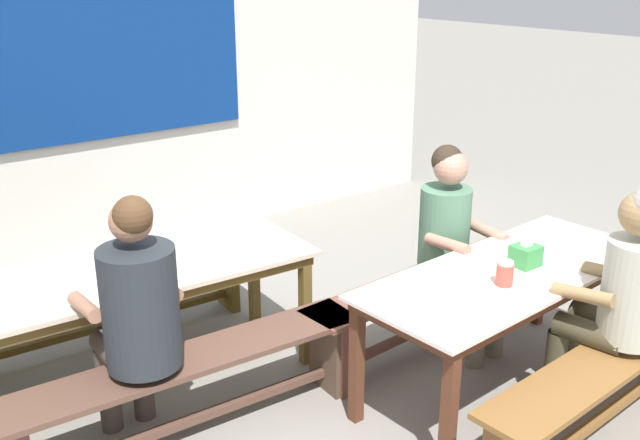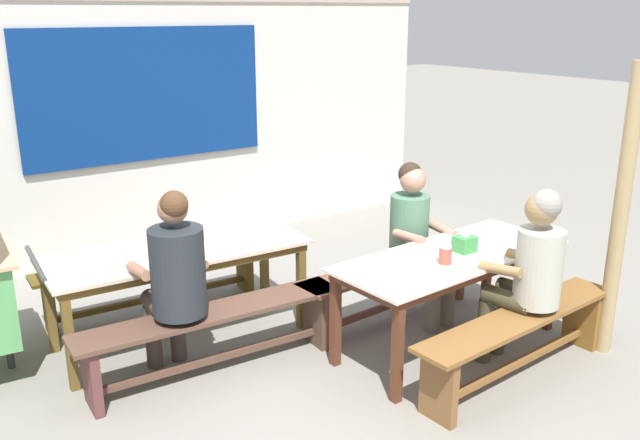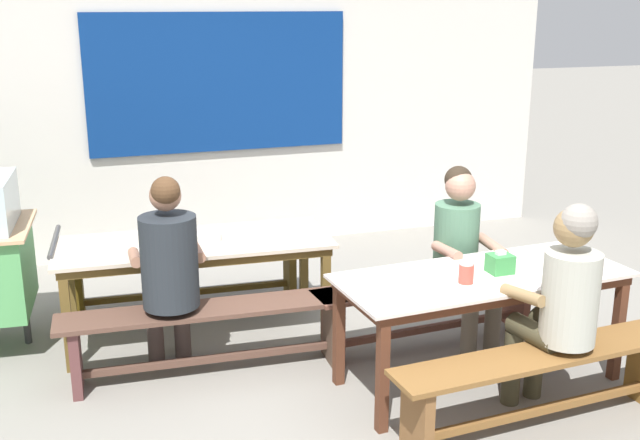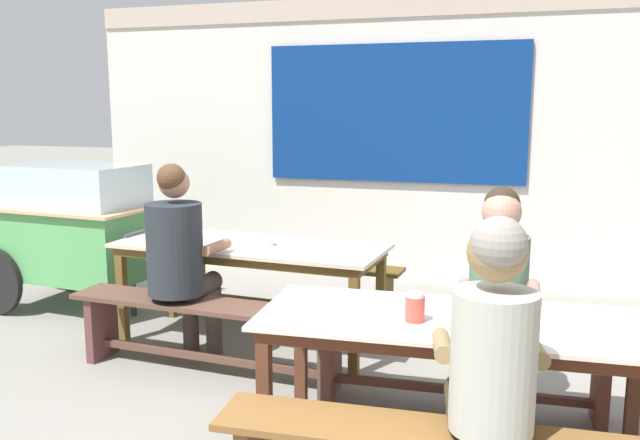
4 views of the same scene
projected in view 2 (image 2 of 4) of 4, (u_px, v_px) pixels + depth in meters
The scene contains 15 objects.
ground_plane at pixel (336, 358), 4.88m from camera, with size 40.00×40.00×0.00m, color gray.
backdrop_wall at pixel (159, 114), 6.80m from camera, with size 6.49×0.23×2.68m.
dining_table_far at pixel (178, 258), 4.99m from camera, with size 1.94×0.85×0.73m.
dining_table_near at pixel (451, 263), 4.88m from camera, with size 1.86×0.83×0.73m.
bench_far_back at pixel (153, 274), 5.58m from camera, with size 1.91×0.38×0.47m.
bench_far_front at pixel (213, 330), 4.59m from camera, with size 1.89×0.42×0.47m.
bench_near_back at pixel (391, 281), 5.44m from camera, with size 1.73×0.41×0.47m.
bench_near_front at pixel (519, 335), 4.52m from camera, with size 1.82×0.41×0.47m.
person_right_near_table at pixel (416, 232), 5.37m from camera, with size 0.43×0.59×1.27m.
person_near_front at pixel (530, 268), 4.53m from camera, with size 0.46×0.53×1.31m.
person_left_back_turned at pixel (175, 275), 4.40m from camera, with size 0.47×0.55×1.34m.
tissue_box at pixel (465, 244), 4.89m from camera, with size 0.14×0.13×0.14m.
condiment_jar at pixel (445, 255), 4.66m from camera, with size 0.09×0.09×0.13m.
soup_bowl at pixel (191, 244), 4.99m from camera, with size 0.17×0.17×0.05m, color silver.
wooden_support_post at pixel (620, 214), 4.71m from camera, with size 0.11×0.11×2.09m, color tan.
Camera 2 is at (-2.62, -3.50, 2.40)m, focal length 38.12 mm.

